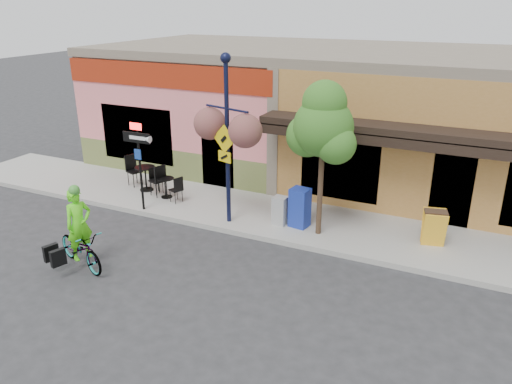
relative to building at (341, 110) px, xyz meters
The scene contains 14 objects.
ground 7.83m from the building, 90.00° to the right, with size 90.00×90.00×0.00m, color #2D2D30.
sidewalk 5.91m from the building, 90.00° to the right, with size 24.00×3.00×0.15m, color #9E9B93.
curb 7.28m from the building, 90.00° to the right, with size 24.00×0.12×0.15m, color #A8A59E.
building is the anchor object (origin of this frame).
bicycle 10.81m from the building, 108.91° to the right, with size 0.65×1.87×0.98m, color maroon.
cyclist_rider 10.74m from the building, 108.66° to the right, with size 0.65×0.42×1.77m, color #5CF91A.
lamp_post 6.63m from the building, 101.38° to the right, with size 1.51×0.60×4.73m, color black, non-canonical shape.
one_way_sign 8.01m from the building, 120.79° to the right, with size 0.92×0.20×2.41m, color black, non-canonical shape.
cafe_set_left 7.56m from the building, 132.38° to the right, with size 1.78×0.89×1.07m, color black, non-canonical shape.
cafe_set_right 7.18m from the building, 124.91° to the right, with size 1.43×0.72×0.86m, color black, non-canonical shape.
newspaper_box_blue 6.18m from the building, 83.83° to the right, with size 0.50×0.45×1.12m, color #1B32A3, non-canonical shape.
newspaper_box_grey 6.29m from the building, 89.09° to the right, with size 0.38×0.35×0.82m, color #9E9E9E, non-canonical shape.
street_tree 6.30m from the building, 78.31° to the right, with size 1.64×1.64×4.20m, color #3D7A26, non-canonical shape.
sandwich_board 7.29m from the building, 53.62° to the right, with size 0.57×0.42×0.95m, color yellow, non-canonical shape.
Camera 1 is at (4.97, -10.54, 6.12)m, focal length 35.00 mm.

